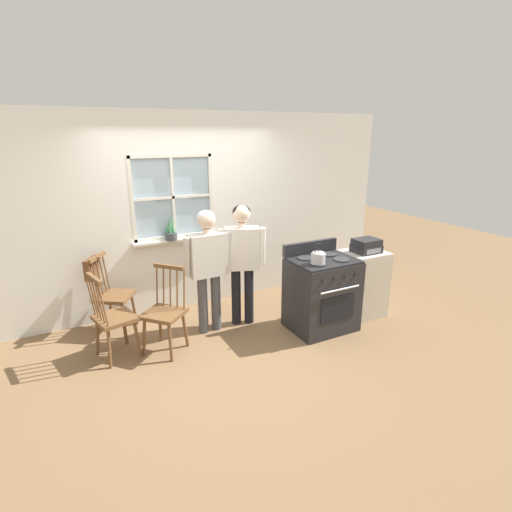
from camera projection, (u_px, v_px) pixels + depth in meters
ground_plane at (232, 346)px, 4.72m from camera, size 16.00×16.00×0.00m
wall_back at (189, 214)px, 5.51m from camera, size 6.40×0.16×2.70m
chair_by_window at (113, 296)px, 4.97m from camera, size 0.57×0.57×0.99m
chair_near_wall at (165, 313)px, 4.51m from camera, size 0.58×0.58×0.99m
chair_center_cluster at (113, 319)px, 4.37m from camera, size 0.49×0.50×0.99m
person_elderly_left at (208, 259)px, 4.82m from camera, size 0.61×0.24×1.55m
person_teen_center at (242, 252)px, 5.02m from camera, size 0.59×0.35×1.58m
stove at (322, 293)px, 5.04m from camera, size 0.80×0.68×1.08m
kettle at (318, 256)px, 4.69m from camera, size 0.21×0.17×0.25m
potted_plant at (171, 233)px, 5.37m from camera, size 0.16×0.16×0.35m
handbag at (92, 269)px, 4.89m from camera, size 0.25×0.25×0.31m
side_counter at (362, 283)px, 5.43m from camera, size 0.55×0.50×0.90m
stereo at (366, 246)px, 5.26m from camera, size 0.34×0.29×0.18m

